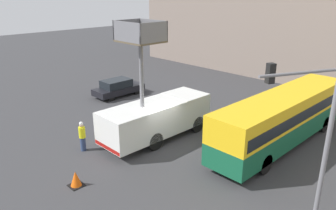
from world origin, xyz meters
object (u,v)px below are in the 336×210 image
Objects in this scene: road_worker_directing at (229,140)px; parked_car_curbside at (118,87)px; traffic_cone_near_truck at (76,179)px; utility_truck at (156,115)px; traffic_light_pole at (304,119)px; city_bus at (284,115)px; road_worker_near_truck at (82,136)px.

road_worker_directing reaches higher than parked_car_curbside.
road_worker_directing is at bearing 68.14° from traffic_cone_near_truck.
utility_truck reaches higher than traffic_light_pole.
utility_truck is 0.62× the size of city_bus.
city_bus is 14.99m from parked_car_curbside.
traffic_light_pole reaches higher than road_worker_near_truck.
parked_car_curbside is (-8.98, 3.52, -0.83)m from utility_truck.
parked_car_curbside is (-7.21, 7.73, -0.16)m from road_worker_near_truck.
road_worker_near_truck reaches higher than traffic_cone_near_truck.
parked_car_curbside reaches higher than traffic_cone_near_truck.
traffic_light_pole is 6.34m from road_worker_directing.
traffic_cone_near_truck is 14.26m from parked_car_curbside.
city_bus is 6.81× the size of road_worker_directing.
utility_truck is 4.11× the size of road_worker_near_truck.
parked_car_curbside is at bearing 158.62° from utility_truck.
city_bus is (5.90, 4.92, 0.29)m from utility_truck.
traffic_light_pole is at bearing 35.14° from traffic_cone_near_truck.
road_worker_directing is at bearing -8.36° from parked_car_curbside.
road_worker_near_truck is 1.02× the size of road_worker_directing.
traffic_cone_near_truck is at bearing -78.84° from utility_truck.
traffic_light_pole is at bearing -4.35° from utility_truck.
road_worker_directing is (6.23, 5.76, -0.02)m from road_worker_near_truck.
traffic_cone_near_truck is at bearing -71.63° from road_worker_directing.
traffic_cone_near_truck is (-8.08, -5.69, -3.87)m from traffic_light_pole.
traffic_light_pole is 12.12m from road_worker_near_truck.
city_bus is 11.97m from road_worker_near_truck.
utility_truck is 4.21× the size of road_worker_directing.
parked_car_curbside is at bearing 135.94° from traffic_cone_near_truck.
traffic_light_pole is 7.95× the size of traffic_cone_near_truck.
city_bus is at bearing 144.57° from road_worker_near_truck.
utility_truck is at bearing 175.65° from traffic_light_pole.
utility_truck is 9.68m from parked_car_curbside.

